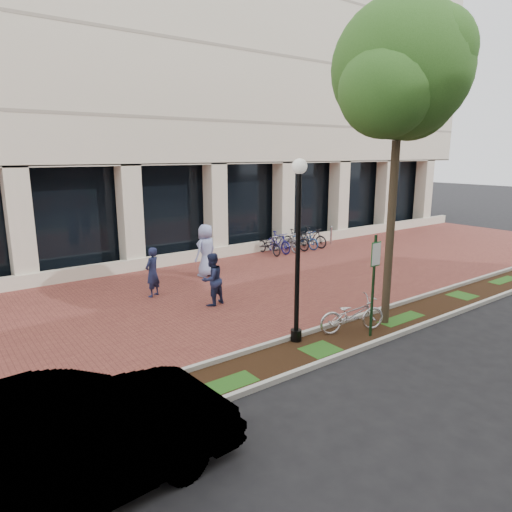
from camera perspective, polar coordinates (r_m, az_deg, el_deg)
ground at (r=16.09m, az=-1.81°, el=-4.01°), size 120.00×120.00×0.00m
brick_plaza at (r=16.09m, az=-1.81°, el=-3.99°), size 40.00×9.00×0.01m
planting_strip at (r=12.40m, az=12.42°, el=-9.50°), size 40.00×1.50×0.01m
curb_plaza_side at (r=12.84m, az=9.89°, el=-8.33°), size 40.00×0.12×0.12m
curb_street_side at (r=11.94m, az=15.18°, el=-10.25°), size 40.00×0.12×0.12m
near_office_building at (r=25.33m, az=-17.07°, el=24.57°), size 40.00×12.12×16.00m
parking_sign at (r=11.82m, az=14.56°, el=-2.16°), size 0.34×0.07×2.67m
lamppost at (r=11.01m, az=5.27°, el=1.75°), size 0.36×0.36×4.51m
street_tree at (r=12.76m, az=17.65°, el=20.37°), size 4.13×3.45×8.40m
locked_bicycle at (r=12.36m, az=11.92°, el=-7.16°), size 1.96×1.22×0.97m
pedestrian_left at (r=15.31m, az=-12.82°, el=-1.98°), size 0.72×0.65×1.65m
pedestrian_mid at (r=14.16m, az=-5.53°, el=-2.93°), size 0.94×0.81×1.65m
pedestrian_right at (r=17.49m, az=-6.27°, el=0.69°), size 1.14×0.92×2.02m
bollard at (r=23.90m, az=9.35°, el=2.59°), size 0.12×0.12×0.97m
bike_rack_cluster at (r=22.14m, az=4.42°, el=1.88°), size 3.51×1.82×1.01m
sedan_near_curb at (r=7.07m, az=-22.93°, el=-21.08°), size 5.03×2.03×1.62m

